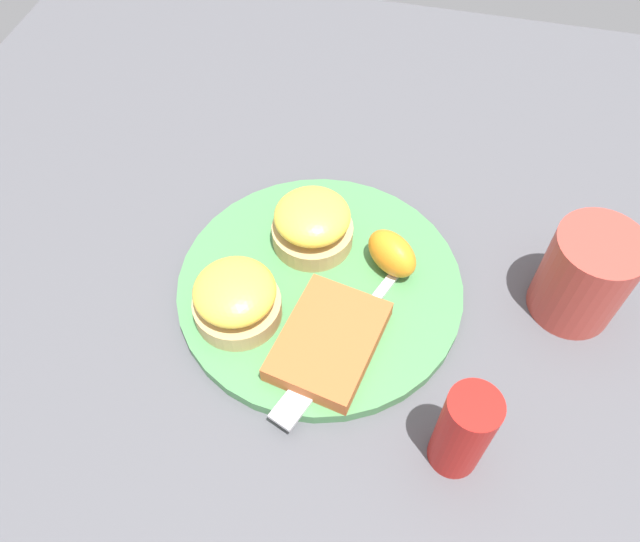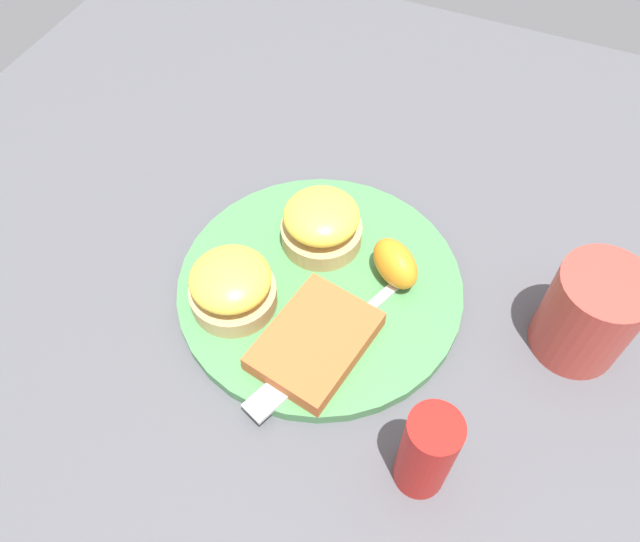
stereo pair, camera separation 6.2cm
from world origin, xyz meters
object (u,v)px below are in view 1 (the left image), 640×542
at_px(sandwich_benedict_right, 236,298).
at_px(cup, 585,274).
at_px(sandwich_benedict_left, 312,224).
at_px(fork, 334,353).
at_px(orange_wedge, 392,253).
at_px(condiment_bottle, 463,432).
at_px(hashbrown_patty, 329,341).

height_order(sandwich_benedict_right, cup, cup).
relative_size(sandwich_benedict_left, cup, 0.74).
xyz_separation_m(sandwich_benedict_right, fork, (-0.02, -0.10, -0.02)).
distance_m(sandwich_benedict_left, sandwich_benedict_right, 0.12).
bearing_deg(sandwich_benedict_right, orange_wedge, -55.77).
bearing_deg(orange_wedge, fork, 163.28).
distance_m(fork, condiment_bottle, 0.14).
relative_size(sandwich_benedict_left, sandwich_benedict_right, 1.00).
bearing_deg(sandwich_benedict_left, sandwich_benedict_right, 155.51).
height_order(sandwich_benedict_right, fork, sandwich_benedict_right).
bearing_deg(hashbrown_patty, sandwich_benedict_right, 81.16).
bearing_deg(orange_wedge, hashbrown_patty, 159.04).
height_order(sandwich_benedict_left, hashbrown_patty, sandwich_benedict_left).
xyz_separation_m(hashbrown_patty, fork, (-0.01, -0.01, -0.01)).
xyz_separation_m(sandwich_benedict_right, cup, (0.10, -0.32, 0.01)).
xyz_separation_m(orange_wedge, fork, (-0.11, 0.03, -0.02)).
bearing_deg(condiment_bottle, orange_wedge, 25.94).
distance_m(hashbrown_patty, cup, 0.25).
relative_size(sandwich_benedict_right, hashbrown_patty, 0.73).
distance_m(sandwich_benedict_left, cup, 0.27).
relative_size(hashbrown_patty, orange_wedge, 1.95).
distance_m(orange_wedge, cup, 0.19).
height_order(hashbrown_patty, orange_wedge, orange_wedge).
distance_m(sandwich_benedict_left, condiment_bottle, 0.26).
xyz_separation_m(sandwich_benedict_left, fork, (-0.13, -0.05, -0.02)).
xyz_separation_m(sandwich_benedict_right, hashbrown_patty, (-0.01, -0.09, -0.02)).
bearing_deg(sandwich_benedict_left, cup, -91.88).
distance_m(sandwich_benedict_right, orange_wedge, 0.16).
relative_size(sandwich_benedict_right, fork, 0.45).
relative_size(fork, condiment_bottle, 1.80).
bearing_deg(sandwich_benedict_left, orange_wedge, -99.65).
bearing_deg(orange_wedge, cup, -88.19).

